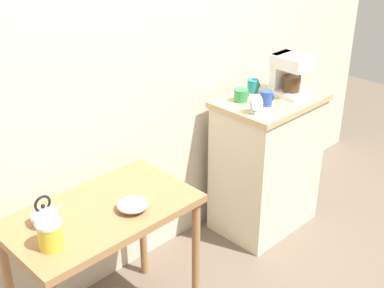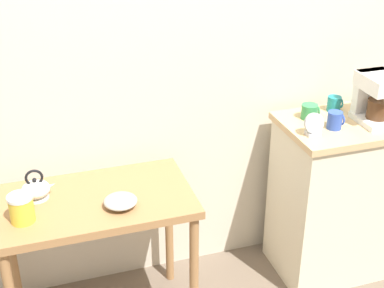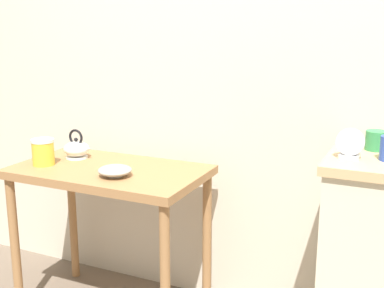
# 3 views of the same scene
# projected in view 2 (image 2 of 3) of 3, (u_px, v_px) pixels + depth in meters

# --- Properties ---
(back_wall) EXTENTS (4.40, 0.10, 2.80)m
(back_wall) POSITION_uv_depth(u_px,v_px,m) (201.00, 28.00, 2.77)
(back_wall) COLOR beige
(back_wall) RESTS_ON ground_plane
(wooden_table) EXTENTS (0.91, 0.52, 0.76)m
(wooden_table) POSITION_uv_depth(u_px,v_px,m) (96.00, 217.00, 2.59)
(wooden_table) COLOR #9E7044
(wooden_table) RESTS_ON ground_plane
(kitchen_counter) EXTENTS (0.68, 0.48, 0.94)m
(kitchen_counter) POSITION_uv_depth(u_px,v_px,m) (337.00, 197.00, 3.08)
(kitchen_counter) COLOR beige
(kitchen_counter) RESTS_ON ground_plane
(bowl_stoneware) EXTENTS (0.15, 0.15, 0.05)m
(bowl_stoneware) POSITION_uv_depth(u_px,v_px,m) (121.00, 201.00, 2.46)
(bowl_stoneware) COLOR #9E998C
(bowl_stoneware) RESTS_ON wooden_table
(teakettle) EXTENTS (0.16, 0.13, 0.15)m
(teakettle) POSITION_uv_depth(u_px,v_px,m) (36.00, 189.00, 2.52)
(teakettle) COLOR white
(teakettle) RESTS_ON wooden_table
(canister_enamel) EXTENTS (0.11, 0.11, 0.13)m
(canister_enamel) POSITION_uv_depth(u_px,v_px,m) (22.00, 208.00, 2.35)
(canister_enamel) COLOR gold
(canister_enamel) RESTS_ON wooden_table
(coffee_maker) EXTENTS (0.18, 0.22, 0.26)m
(coffee_maker) POSITION_uv_depth(u_px,v_px,m) (376.00, 95.00, 2.82)
(coffee_maker) COLOR white
(coffee_maker) RESTS_ON kitchen_counter
(mug_tall_green) EXTENTS (0.09, 0.09, 0.08)m
(mug_tall_green) POSITION_uv_depth(u_px,v_px,m) (310.00, 112.00, 2.89)
(mug_tall_green) COLOR #338C4C
(mug_tall_green) RESTS_ON kitchen_counter
(mug_blue) EXTENTS (0.08, 0.07, 0.09)m
(mug_blue) POSITION_uv_depth(u_px,v_px,m) (335.00, 120.00, 2.77)
(mug_blue) COLOR #2D4CAD
(mug_blue) RESTS_ON kitchen_counter
(mug_dark_teal) EXTENTS (0.08, 0.07, 0.08)m
(mug_dark_teal) POSITION_uv_depth(u_px,v_px,m) (334.00, 104.00, 2.98)
(mug_dark_teal) COLOR teal
(mug_dark_teal) RESTS_ON kitchen_counter
(table_clock) EXTENTS (0.10, 0.05, 0.12)m
(table_clock) POSITION_uv_depth(u_px,v_px,m) (314.00, 125.00, 2.70)
(table_clock) COLOR #B2B5BA
(table_clock) RESTS_ON kitchen_counter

